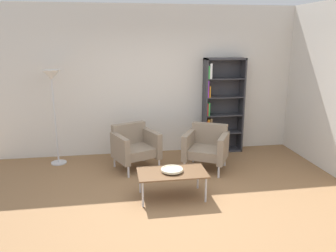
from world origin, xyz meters
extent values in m
plane|color=olive|center=(0.00, 0.00, 0.00)|extent=(8.32, 8.32, 0.00)
cube|color=silver|center=(0.00, 2.46, 1.45)|extent=(6.40, 0.12, 2.90)
cube|color=#333338|center=(0.96, 2.23, 0.95)|extent=(0.03, 0.30, 1.90)
cube|color=#333338|center=(1.73, 2.23, 0.95)|extent=(0.03, 0.30, 1.90)
cube|color=#333338|center=(1.34, 2.23, 1.89)|extent=(0.80, 0.30, 0.03)
cube|color=#333338|center=(1.34, 2.23, 0.01)|extent=(0.80, 0.30, 0.03)
cube|color=#333338|center=(1.34, 2.37, 0.95)|extent=(0.80, 0.02, 1.90)
cube|color=#333338|center=(1.34, 2.23, 0.40)|extent=(0.76, 0.28, 0.02)
cube|color=#333338|center=(1.34, 2.23, 0.77)|extent=(0.76, 0.28, 0.02)
cube|color=#333338|center=(1.34, 2.23, 1.13)|extent=(0.76, 0.28, 0.02)
cube|color=#333338|center=(1.34, 2.23, 1.50)|extent=(0.76, 0.28, 0.02)
cube|color=blue|center=(0.99, 2.20, 0.15)|extent=(0.04, 0.22, 0.21)
cube|color=red|center=(1.03, 2.20, 0.16)|extent=(0.02, 0.22, 0.25)
cube|color=black|center=(1.07, 2.21, 0.15)|extent=(0.03, 0.23, 0.22)
cube|color=red|center=(0.98, 2.18, 0.54)|extent=(0.02, 0.17, 0.26)
cube|color=orange|center=(1.01, 2.20, 0.56)|extent=(0.04, 0.21, 0.29)
cube|color=olive|center=(1.07, 2.21, 0.56)|extent=(0.04, 0.23, 0.31)
cube|color=red|center=(0.98, 2.21, 0.90)|extent=(0.02, 0.23, 0.25)
cube|color=green|center=(1.01, 2.22, 0.91)|extent=(0.03, 0.25, 0.26)
cube|color=purple|center=(0.98, 2.22, 1.31)|extent=(0.02, 0.25, 0.33)
cube|color=orange|center=(1.02, 2.19, 1.26)|extent=(0.02, 0.20, 0.22)
cube|color=green|center=(0.98, 2.20, 1.64)|extent=(0.03, 0.22, 0.24)
cube|color=white|center=(1.03, 2.19, 1.66)|extent=(0.04, 0.19, 0.29)
cube|color=brown|center=(-0.04, 0.31, 0.39)|extent=(1.00, 0.56, 0.02)
cylinder|color=silver|center=(-0.49, 0.08, 0.19)|extent=(0.03, 0.03, 0.38)
cylinder|color=silver|center=(0.41, 0.08, 0.19)|extent=(0.03, 0.03, 0.38)
cylinder|color=silver|center=(-0.49, 0.54, 0.19)|extent=(0.03, 0.03, 0.38)
cylinder|color=silver|center=(0.41, 0.54, 0.19)|extent=(0.03, 0.03, 0.38)
cylinder|color=beige|center=(-0.04, 0.31, 0.41)|extent=(0.13, 0.13, 0.02)
cylinder|color=beige|center=(-0.04, 0.31, 0.43)|extent=(0.32, 0.32, 0.02)
torus|color=beige|center=(-0.04, 0.31, 0.44)|extent=(0.32, 0.32, 0.02)
cube|color=gray|center=(-0.49, 1.54, 0.32)|extent=(0.82, 0.78, 0.16)
cube|color=gray|center=(-0.59, 1.78, 0.59)|extent=(0.64, 0.36, 0.38)
cube|color=gray|center=(-0.77, 1.40, 0.43)|extent=(0.33, 0.61, 0.46)
cube|color=gray|center=(-0.20, 1.64, 0.43)|extent=(0.33, 0.61, 0.46)
cylinder|color=silver|center=(-0.64, 1.13, 0.12)|extent=(0.04, 0.04, 0.24)
cylinder|color=silver|center=(-0.09, 1.37, 0.12)|extent=(0.04, 0.04, 0.24)
cylinder|color=silver|center=(-0.87, 1.67, 0.12)|extent=(0.04, 0.04, 0.24)
cylinder|color=silver|center=(-0.32, 1.90, 0.12)|extent=(0.04, 0.04, 0.24)
cube|color=gray|center=(0.74, 1.29, 0.32)|extent=(0.84, 0.82, 0.16)
cube|color=gray|center=(0.87, 1.53, 0.59)|extent=(0.62, 0.41, 0.38)
cube|color=gray|center=(0.45, 1.42, 0.43)|extent=(0.38, 0.59, 0.46)
cube|color=gray|center=(1.00, 1.13, 0.43)|extent=(0.38, 0.59, 0.46)
cylinder|color=silver|center=(0.32, 1.17, 0.12)|extent=(0.04, 0.04, 0.24)
cylinder|color=silver|center=(0.85, 0.88, 0.12)|extent=(0.04, 0.04, 0.24)
cylinder|color=silver|center=(0.60, 1.67, 0.12)|extent=(0.04, 0.04, 0.24)
cylinder|color=silver|center=(1.13, 1.39, 0.12)|extent=(0.04, 0.04, 0.24)
cylinder|color=silver|center=(-1.91, 2.01, 0.01)|extent=(0.28, 0.28, 0.02)
cylinder|color=silver|center=(-1.91, 2.01, 0.85)|extent=(0.03, 0.03, 1.65)
cone|color=white|center=(-1.91, 2.01, 1.65)|extent=(0.32, 0.32, 0.18)
camera|label=1|loc=(-0.83, -4.17, 2.29)|focal=35.95mm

